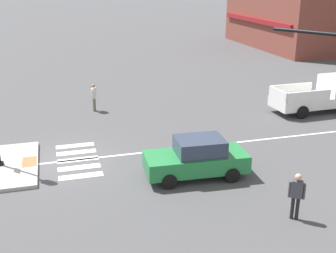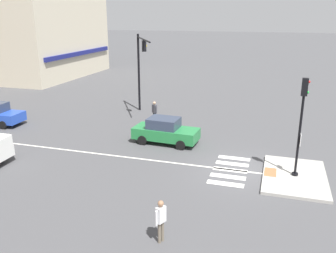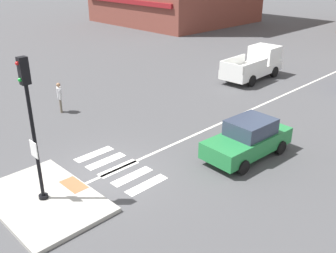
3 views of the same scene
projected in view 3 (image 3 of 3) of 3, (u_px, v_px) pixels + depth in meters
The scene contains 13 objects.
ground_plane at pixel (105, 174), 14.80m from camera, with size 300.00×300.00×0.00m, color #474749.
traffic_island at pixel (44, 200), 13.11m from camera, with size 4.67×3.08×0.15m, color #A3A099.
tactile_pad_front at pixel (74, 185), 13.84m from camera, with size 1.10×0.60×0.01m, color #DB5B38.
signal_pole at pixel (31, 119), 11.88m from camera, with size 0.44×0.38×4.92m.
crosswalk_stripe_a at pixel (94, 154), 16.32m from camera, with size 0.44×1.80×0.01m, color silver.
crosswalk_stripe_b at pixel (106, 161), 15.77m from camera, with size 0.44×1.80×0.01m, color silver.
crosswalk_stripe_c at pixel (119, 168), 15.22m from camera, with size 0.44×1.80×0.01m, color silver.
crosswalk_stripe_d at pixel (132, 176), 14.66m from camera, with size 0.44×1.80×0.01m, color silver.
crosswalk_stripe_e at pixel (147, 185), 14.11m from camera, with size 0.44×1.80×0.01m, color silver.
lane_centre_line at pixel (252, 109), 21.21m from camera, with size 0.14×28.00×0.01m, color silver.
car_green_eastbound_mid at pixel (248, 139), 15.87m from camera, with size 2.02×4.19×1.64m.
pickup_truck_white_westbound_distant at pixel (256, 64), 26.45m from camera, with size 2.20×5.16×2.08m.
pedestrian_at_curb_left at pixel (60, 95), 20.41m from camera, with size 0.51×0.35×1.67m.
Camera 3 is at (10.82, -7.24, 7.69)m, focal length 40.62 mm.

